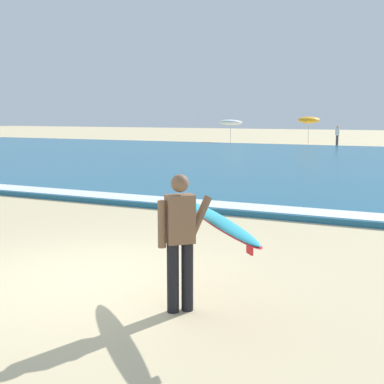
{
  "coord_description": "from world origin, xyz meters",
  "views": [
    {
      "loc": [
        4.55,
        -5.9,
        2.44
      ],
      "look_at": [
        0.87,
        2.01,
        1.1
      ],
      "focal_mm": 47.15,
      "sensor_mm": 36.0,
      "label": 1
    }
  ],
  "objects_px": {
    "surfer_with_board": "(197,230)",
    "beach_umbrella_0": "(231,122)",
    "beachgoer_near_row_mid": "(337,135)",
    "beach_umbrella_1": "(309,120)"
  },
  "relations": [
    {
      "from": "surfer_with_board",
      "to": "beach_umbrella_0",
      "type": "height_order",
      "value": "beach_umbrella_0"
    },
    {
      "from": "surfer_with_board",
      "to": "beach_umbrella_1",
      "type": "relative_size",
      "value": 0.87
    },
    {
      "from": "beach_umbrella_1",
      "to": "beachgoer_near_row_mid",
      "type": "relative_size",
      "value": 1.45
    },
    {
      "from": "beach_umbrella_0",
      "to": "beachgoer_near_row_mid",
      "type": "height_order",
      "value": "beach_umbrella_0"
    },
    {
      "from": "beach_umbrella_1",
      "to": "beach_umbrella_0",
      "type": "bearing_deg",
      "value": -163.2
    },
    {
      "from": "beach_umbrella_0",
      "to": "beach_umbrella_1",
      "type": "relative_size",
      "value": 0.92
    },
    {
      "from": "beachgoer_near_row_mid",
      "to": "beach_umbrella_0",
      "type": "bearing_deg",
      "value": 177.37
    },
    {
      "from": "surfer_with_board",
      "to": "beach_umbrella_1",
      "type": "distance_m",
      "value": 38.36
    },
    {
      "from": "surfer_with_board",
      "to": "beach_umbrella_0",
      "type": "distance_m",
      "value": 38.15
    },
    {
      "from": "beach_umbrella_1",
      "to": "surfer_with_board",
      "type": "bearing_deg",
      "value": -79.96
    }
  ]
}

